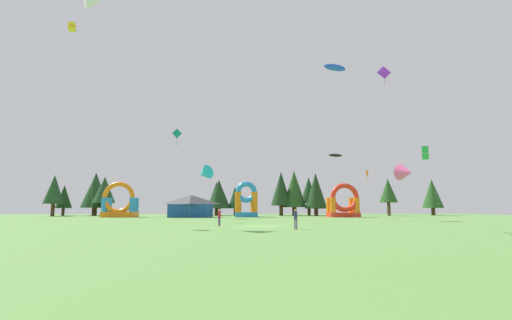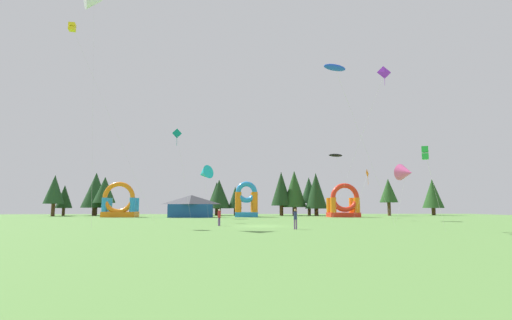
% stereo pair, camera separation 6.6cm
% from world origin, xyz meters
% --- Properties ---
extents(ground_plane, '(120.00, 120.00, 0.00)m').
position_xyz_m(ground_plane, '(0.00, 0.00, 0.00)').
color(ground_plane, '#5B8C42').
extents(kite_orange_diamond, '(2.93, 0.85, 7.13)m').
position_xyz_m(kite_orange_diamond, '(16.55, 15.41, 6.62)').
color(kite_orange_diamond, orange).
rests_on(kite_orange_diamond, ground_plane).
extents(kite_purple_diamond, '(6.05, 6.22, 18.59)m').
position_xyz_m(kite_purple_diamond, '(15.21, 5.04, 17.87)').
color(kite_purple_diamond, purple).
rests_on(kite_purple_diamond, ground_plane).
extents(kite_yellow_box, '(10.45, 1.99, 23.39)m').
position_xyz_m(kite_yellow_box, '(-21.94, 5.45, 22.82)').
color(kite_yellow_box, yellow).
rests_on(kite_yellow_box, ground_plane).
extents(kite_green_box, '(1.34, 0.93, 6.89)m').
position_xyz_m(kite_green_box, '(13.15, -7.27, 6.34)').
color(kite_green_box, green).
rests_on(kite_green_box, ground_plane).
extents(kite_white_delta, '(6.49, 11.37, 27.83)m').
position_xyz_m(kite_white_delta, '(-19.68, 5.54, 26.48)').
color(kite_white_delta, white).
rests_on(kite_white_delta, ground_plane).
extents(kite_teal_diamond, '(2.83, 1.91, 11.96)m').
position_xyz_m(kite_teal_diamond, '(-10.41, 11.80, 11.39)').
color(kite_teal_diamond, '#0C7F7A').
rests_on(kite_teal_diamond, ground_plane).
extents(kite_black_parafoil, '(4.59, 2.58, 11.61)m').
position_xyz_m(kite_black_parafoil, '(15.43, 28.48, 11.14)').
color(kite_black_parafoil, black).
rests_on(kite_black_parafoil, ground_plane).
extents(kite_blue_parafoil, '(6.80, 1.86, 15.23)m').
position_xyz_m(kite_blue_parafoil, '(6.61, -4.11, 14.81)').
color(kite_blue_parafoil, blue).
rests_on(kite_blue_parafoil, ground_plane).
extents(kite_pink_delta, '(3.52, 3.01, 7.79)m').
position_xyz_m(kite_pink_delta, '(20.63, 12.17, 6.54)').
color(kite_pink_delta, '#EA599E').
rests_on(kite_pink_delta, ground_plane).
extents(kite_cyan_delta, '(3.42, 3.41, 8.80)m').
position_xyz_m(kite_cyan_delta, '(-7.89, 25.26, 7.45)').
color(kite_cyan_delta, '#19B7CC').
rests_on(kite_cyan_delta, ground_plane).
extents(person_midfield, '(0.41, 0.41, 1.68)m').
position_xyz_m(person_midfield, '(-4.21, 0.60, 1.00)').
color(person_midfield, '#724C8C').
rests_on(person_midfield, ground_plane).
extents(person_near_camera, '(0.39, 0.39, 1.70)m').
position_xyz_m(person_near_camera, '(2.50, -5.41, 1.01)').
color(person_near_camera, '#724C8C').
rests_on(person_near_camera, ground_plane).
extents(inflatable_blue_arch, '(5.96, 3.64, 6.40)m').
position_xyz_m(inflatable_blue_arch, '(-23.77, 32.32, 2.20)').
color(inflatable_blue_arch, orange).
rests_on(inflatable_blue_arch, ground_plane).
extents(inflatable_yellow_castle, '(4.18, 4.69, 6.56)m').
position_xyz_m(inflatable_yellow_castle, '(-0.61, 32.88, 2.49)').
color(inflatable_yellow_castle, '#268CD8').
rests_on(inflatable_yellow_castle, ground_plane).
extents(inflatable_red_slide, '(5.45, 3.90, 6.17)m').
position_xyz_m(inflatable_red_slide, '(17.27, 30.42, 2.21)').
color(inflatable_red_slide, red).
rests_on(inflatable_red_slide, ground_plane).
extents(festival_tent, '(7.65, 3.99, 3.97)m').
position_xyz_m(festival_tent, '(-10.57, 30.35, 1.99)').
color(festival_tent, '#19478C').
rests_on(festival_tent, ground_plane).
extents(tree_row_0, '(3.92, 3.92, 8.34)m').
position_xyz_m(tree_row_0, '(-39.42, 40.38, 5.36)').
color(tree_row_0, '#4C331E').
rests_on(tree_row_0, ground_plane).
extents(tree_row_1, '(3.35, 3.35, 6.49)m').
position_xyz_m(tree_row_1, '(-39.09, 44.22, 4.01)').
color(tree_row_1, '#4C331E').
rests_on(tree_row_1, ground_plane).
extents(tree_row_2, '(5.75, 5.75, 9.21)m').
position_xyz_m(tree_row_2, '(-32.70, 44.47, 5.41)').
color(tree_row_2, '#4C331E').
rests_on(tree_row_2, ground_plane).
extents(tree_row_3, '(4.51, 4.51, 8.08)m').
position_xyz_m(tree_row_3, '(-29.72, 41.33, 5.31)').
color(tree_row_3, '#4C331E').
rests_on(tree_row_3, ground_plane).
extents(tree_row_4, '(3.63, 3.63, 7.26)m').
position_xyz_m(tree_row_4, '(-6.77, 44.45, 4.67)').
color(tree_row_4, '#4C331E').
rests_on(tree_row_4, ground_plane).
extents(tree_row_5, '(5.10, 5.10, 7.77)m').
position_xyz_m(tree_row_5, '(-6.23, 44.33, 4.62)').
color(tree_row_5, '#4C331E').
rests_on(tree_row_5, ground_plane).
extents(tree_row_6, '(3.04, 3.04, 6.29)m').
position_xyz_m(tree_row_6, '(-2.71, 44.56, 3.89)').
color(tree_row_6, '#4C331E').
rests_on(tree_row_6, ground_plane).
extents(tree_row_7, '(4.42, 4.42, 9.43)m').
position_xyz_m(tree_row_7, '(7.21, 42.41, 5.74)').
color(tree_row_7, '#4C331E').
rests_on(tree_row_7, ground_plane).
extents(tree_row_8, '(5.13, 5.13, 9.67)m').
position_xyz_m(tree_row_8, '(10.09, 42.59, 5.69)').
color(tree_row_8, '#4C331E').
rests_on(tree_row_8, ground_plane).
extents(tree_row_9, '(3.84, 3.84, 8.42)m').
position_xyz_m(tree_row_9, '(13.60, 44.26, 5.50)').
color(tree_row_9, '#4C331E').
rests_on(tree_row_9, ground_plane).
extents(tree_row_10, '(4.60, 4.60, 8.98)m').
position_xyz_m(tree_row_10, '(14.26, 40.05, 5.21)').
color(tree_row_10, '#4C331E').
rests_on(tree_row_10, ground_plane).
extents(tree_row_11, '(3.79, 3.79, 7.86)m').
position_xyz_m(tree_row_11, '(30.03, 40.59, 5.26)').
color(tree_row_11, '#4C331E').
rests_on(tree_row_11, ground_plane).
extents(tree_row_12, '(4.56, 4.56, 8.11)m').
position_xyz_m(tree_row_12, '(41.79, 44.38, 4.83)').
color(tree_row_12, '#4C331E').
rests_on(tree_row_12, ground_plane).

